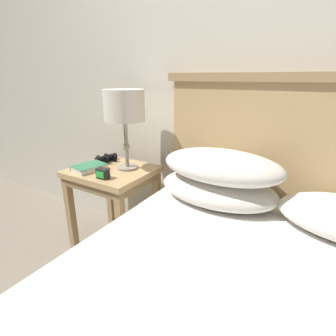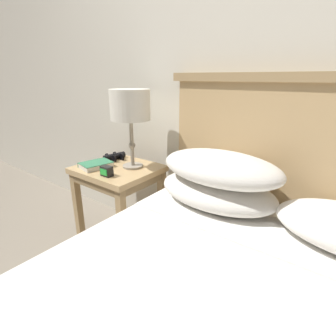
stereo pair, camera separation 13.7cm
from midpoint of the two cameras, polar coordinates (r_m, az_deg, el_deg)
name	(u,v)px [view 1 (the left image)]	position (r m, az deg, el deg)	size (l,w,h in m)	color
wall_back	(243,39)	(1.54, 13.31, 25.67)	(8.00, 0.06, 2.60)	beige
nightstand	(113,182)	(1.75, -14.15, -2.96)	(0.50, 0.44, 0.56)	tan
table_lamp	(124,108)	(1.62, -11.97, 12.72)	(0.24, 0.24, 0.49)	gray
book_on_nightstand	(89,167)	(1.73, -19.00, 0.10)	(0.18, 0.21, 0.03)	silver
binoculars_pair	(106,158)	(1.87, -15.33, 2.04)	(0.15, 0.16, 0.05)	black
alarm_clock	(103,173)	(1.56, -16.50, -1.20)	(0.07, 0.05, 0.06)	black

